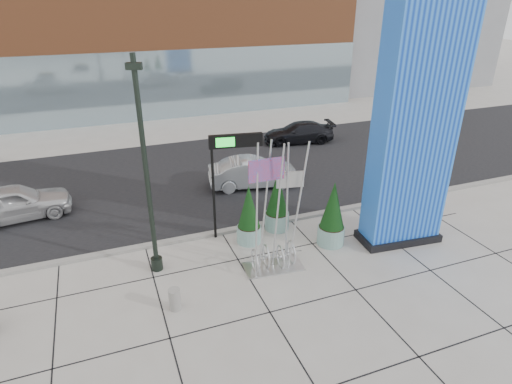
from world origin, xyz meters
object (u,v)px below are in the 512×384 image
object	(u,v)px
lamp_post	(149,192)
car_white_west	(14,203)
blue_pylon	(417,115)
overhead_street_sign	(231,149)
public_art_sculpture	(274,237)
car_silver_mid	(254,173)
concrete_bollard	(175,299)

from	to	relation	value
lamp_post	car_white_west	world-z (taller)	lamp_post
blue_pylon	lamp_post	distance (m)	9.34
overhead_street_sign	public_art_sculpture	bearing A→B (deg)	-68.06
car_silver_mid	concrete_bollard	bearing A→B (deg)	154.93
lamp_post	public_art_sculpture	xyz separation A→B (m)	(3.81, -1.33, -1.73)
blue_pylon	lamp_post	size ratio (longest dim) A/B	1.41
blue_pylon	public_art_sculpture	xyz separation A→B (m)	(-5.23, -0.02, -3.70)
public_art_sculpture	lamp_post	bearing A→B (deg)	165.92
concrete_bollard	car_silver_mid	xyz separation A→B (m)	(5.39, 7.65, 0.37)
lamp_post	concrete_bollard	world-z (taller)	lamp_post
concrete_bollard	car_silver_mid	size ratio (longest dim) A/B	0.16
car_white_west	overhead_street_sign	bearing A→B (deg)	-125.34
overhead_street_sign	blue_pylon	bearing A→B (deg)	-15.63
concrete_bollard	car_white_west	distance (m)	9.54
lamp_post	concrete_bollard	xyz separation A→B (m)	(0.19, -2.27, -2.59)
lamp_post	overhead_street_sign	size ratio (longest dim) A/B	1.74
concrete_bollard	car_white_west	xyz separation A→B (m)	(-5.14, 8.02, 0.41)
car_white_west	concrete_bollard	bearing A→B (deg)	-154.26
blue_pylon	car_silver_mid	distance (m)	8.62
lamp_post	overhead_street_sign	bearing A→B (deg)	22.96
blue_pylon	public_art_sculpture	distance (m)	6.41
public_art_sculpture	overhead_street_sign	world-z (taller)	public_art_sculpture
car_white_west	public_art_sculpture	bearing A→B (deg)	-135.87
car_white_west	car_silver_mid	bearing A→B (deg)	-98.97
lamp_post	public_art_sculpture	distance (m)	4.39
lamp_post	blue_pylon	bearing A→B (deg)	-8.26
blue_pylon	lamp_post	xyz separation A→B (m)	(-9.04, 1.31, -1.96)
concrete_bollard	lamp_post	bearing A→B (deg)	94.69
car_white_west	car_silver_mid	xyz separation A→B (m)	(10.54, -0.37, -0.04)
public_art_sculpture	concrete_bollard	size ratio (longest dim) A/B	6.54
overhead_street_sign	lamp_post	bearing A→B (deg)	-148.24
blue_pylon	car_white_west	world-z (taller)	blue_pylon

